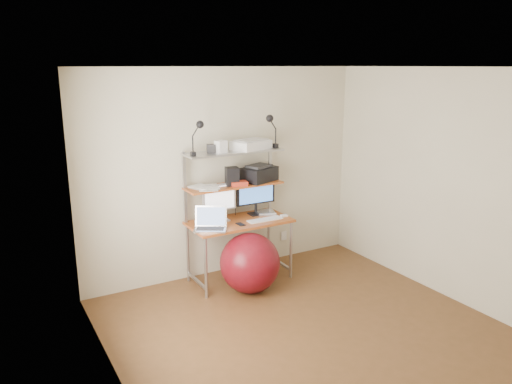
% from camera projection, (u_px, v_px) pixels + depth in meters
% --- Properties ---
extents(room, '(3.60, 3.60, 3.60)m').
position_uv_depth(room, '(313.00, 209.00, 4.52)').
color(room, brown).
rests_on(room, ground).
extents(computer_desk, '(1.20, 0.60, 1.57)m').
position_uv_depth(computer_desk, '(237.00, 202.00, 5.86)').
color(computer_desk, '#AF4922').
rests_on(computer_desk, ground).
extents(desktop, '(1.20, 0.60, 0.00)m').
position_uv_depth(desktop, '(240.00, 221.00, 5.86)').
color(desktop, '#AF4922').
rests_on(desktop, computer_desk).
extents(mid_shelf, '(1.18, 0.34, 0.00)m').
position_uv_depth(mid_shelf, '(234.00, 184.00, 5.87)').
color(mid_shelf, '#AF4922').
rests_on(mid_shelf, computer_desk).
extents(top_shelf, '(1.18, 0.34, 0.00)m').
position_uv_depth(top_shelf, '(234.00, 151.00, 5.77)').
color(top_shelf, '#A8A9AD').
rests_on(top_shelf, computer_desk).
extents(floor, '(3.60, 3.60, 0.00)m').
position_uv_depth(floor, '(310.00, 332.00, 4.83)').
color(floor, brown).
rests_on(floor, ground).
extents(wall_outlet, '(0.08, 0.01, 0.12)m').
position_uv_depth(wall_outlet, '(284.00, 236.00, 6.67)').
color(wall_outlet, white).
rests_on(wall_outlet, room).
extents(monitor_silver, '(0.43, 0.16, 0.47)m').
position_uv_depth(monitor_silver, '(219.00, 200.00, 5.80)').
color(monitor_silver, '#BAB9BF').
rests_on(monitor_silver, desktop).
extents(monitor_black, '(0.51, 0.15, 0.51)m').
position_uv_depth(monitor_black, '(256.00, 194.00, 6.06)').
color(monitor_black, black).
rests_on(monitor_black, desktop).
extents(laptop, '(0.45, 0.42, 0.31)m').
position_uv_depth(laptop, '(211.00, 224.00, 5.57)').
color(laptop, silver).
rests_on(laptop, desktop).
extents(keyboard, '(0.43, 0.12, 0.01)m').
position_uv_depth(keyboard, '(265.00, 220.00, 5.88)').
color(keyboard, white).
rests_on(keyboard, desktop).
extents(mouse, '(0.09, 0.06, 0.02)m').
position_uv_depth(mouse, '(284.00, 216.00, 6.01)').
color(mouse, white).
rests_on(mouse, desktop).
extents(mac_mini, '(0.27, 0.27, 0.04)m').
position_uv_depth(mac_mini, '(266.00, 213.00, 6.11)').
color(mac_mini, silver).
rests_on(mac_mini, desktop).
extents(phone, '(0.07, 0.13, 0.01)m').
position_uv_depth(phone, '(241.00, 224.00, 5.71)').
color(phone, black).
rests_on(phone, desktop).
extents(printer, '(0.49, 0.41, 0.20)m').
position_uv_depth(printer, '(259.00, 173.00, 6.02)').
color(printer, black).
rests_on(printer, mid_shelf).
extents(nas_cube, '(0.18, 0.18, 0.21)m').
position_uv_depth(nas_cube, '(232.00, 176.00, 5.80)').
color(nas_cube, black).
rests_on(nas_cube, mid_shelf).
extents(red_box, '(0.21, 0.16, 0.05)m').
position_uv_depth(red_box, '(239.00, 184.00, 5.80)').
color(red_box, red).
rests_on(red_box, mid_shelf).
extents(scanner, '(0.51, 0.41, 0.12)m').
position_uv_depth(scanner, '(251.00, 144.00, 5.88)').
color(scanner, white).
rests_on(scanner, top_shelf).
extents(box_white, '(0.14, 0.13, 0.14)m').
position_uv_depth(box_white, '(221.00, 147.00, 5.63)').
color(box_white, white).
rests_on(box_white, top_shelf).
extents(box_grey, '(0.12, 0.12, 0.10)m').
position_uv_depth(box_grey, '(211.00, 149.00, 5.63)').
color(box_grey, '#2E2E30').
rests_on(box_grey, top_shelf).
extents(clip_lamp_left, '(0.15, 0.08, 0.38)m').
position_uv_depth(clip_lamp_left, '(198.00, 130.00, 5.40)').
color(clip_lamp_left, black).
rests_on(clip_lamp_left, top_shelf).
extents(clip_lamp_right, '(0.16, 0.09, 0.40)m').
position_uv_depth(clip_lamp_right, '(271.00, 124.00, 5.87)').
color(clip_lamp_right, black).
rests_on(clip_lamp_right, top_shelf).
extents(exercise_ball, '(0.69, 0.69, 0.69)m').
position_uv_depth(exercise_ball, '(250.00, 263.00, 5.64)').
color(exercise_ball, maroon).
rests_on(exercise_ball, floor).
extents(paper_stack, '(0.37, 0.42, 0.02)m').
position_uv_depth(paper_stack, '(205.00, 187.00, 5.68)').
color(paper_stack, white).
rests_on(paper_stack, mid_shelf).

